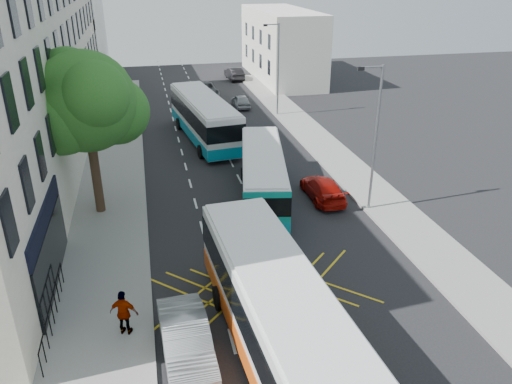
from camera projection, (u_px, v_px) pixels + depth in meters
pavement_left at (101, 211)px, 28.02m from camera, size 5.00×70.00×0.15m
pavement_right at (366, 186)px, 31.24m from camera, size 3.00×70.00×0.15m
terrace_main at (9, 65)px, 32.56m from camera, size 8.30×45.00×13.50m
terrace_far at (67, 35)px, 60.35m from camera, size 8.00×20.00×10.00m
building_right at (281, 45)px, 59.59m from camera, size 6.00×18.00×8.00m
street_tree at (85, 103)px, 25.40m from camera, size 6.30×5.70×8.80m
lamp_near at (374, 132)px, 26.43m from camera, size 1.45×0.15×8.00m
lamp_far at (277, 65)px, 44.17m from camera, size 1.45×0.15×8.00m
railings at (52, 312)px, 18.90m from camera, size 0.08×5.60×1.14m
bus_near at (278, 316)px, 16.97m from camera, size 3.65×12.32×3.42m
bus_mid at (263, 175)px, 29.11m from camera, size 4.33×10.55×2.89m
bus_far at (204, 118)px, 39.06m from camera, size 4.33×12.36×3.40m
parked_car_silver at (186, 341)px, 17.35m from camera, size 1.86×4.73×1.53m
red_hatchback at (323, 189)px, 29.49m from camera, size 1.80×4.41×1.28m
distant_car_grey at (205, 90)px, 52.64m from camera, size 2.60×5.15×1.40m
distant_car_silver at (241, 101)px, 48.55m from camera, size 1.52×3.67×1.25m
distant_car_dark at (234, 74)px, 60.29m from camera, size 1.87×4.49×1.44m
pedestrian_far at (124, 313)px, 18.28m from camera, size 1.17×0.80×1.84m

